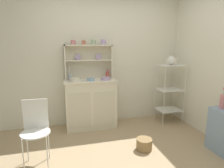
# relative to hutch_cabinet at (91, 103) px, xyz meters

# --- Properties ---
(ground_plane) EXTENTS (3.84, 3.84, 0.00)m
(ground_plane) POSITION_rel_hutch_cabinet_xyz_m (0.28, -1.37, -0.47)
(ground_plane) COLOR tan
(ground_plane) RESTS_ON ground
(wall_back) EXTENTS (3.84, 0.05, 2.50)m
(wall_back) POSITION_rel_hutch_cabinet_xyz_m (0.28, 0.26, 0.78)
(wall_back) COLOR silver
(wall_back) RESTS_ON ground
(hutch_cabinet) EXTENTS (0.95, 0.45, 0.91)m
(hutch_cabinet) POSITION_rel_hutch_cabinet_xyz_m (0.00, 0.00, 0.00)
(hutch_cabinet) COLOR silver
(hutch_cabinet) RESTS_ON ground
(hutch_shelf_unit) EXTENTS (0.88, 0.18, 0.63)m
(hutch_shelf_unit) POSITION_rel_hutch_cabinet_xyz_m (0.00, 0.16, 0.81)
(hutch_shelf_unit) COLOR beige
(hutch_shelf_unit) RESTS_ON hutch_cabinet
(bakers_rack) EXTENTS (0.45, 0.37, 1.16)m
(bakers_rack) POSITION_rel_hutch_cabinet_xyz_m (1.56, -0.15, 0.24)
(bakers_rack) COLOR silver
(bakers_rack) RESTS_ON ground
(wire_chair) EXTENTS (0.36, 0.36, 0.85)m
(wire_chair) POSITION_rel_hutch_cabinet_xyz_m (-0.84, -0.96, 0.05)
(wire_chair) COLOR white
(wire_chair) RESTS_ON ground
(floor_basket) EXTENTS (0.23, 0.23, 0.17)m
(floor_basket) POSITION_rel_hutch_cabinet_xyz_m (0.64, -1.02, -0.38)
(floor_basket) COLOR #93754C
(floor_basket) RESTS_ON ground
(cup_rose_0) EXTENTS (0.09, 0.07, 0.08)m
(cup_rose_0) POSITION_rel_hutch_cabinet_xyz_m (-0.27, 0.12, 1.12)
(cup_rose_0) COLOR #D17A84
(cup_rose_0) RESTS_ON hutch_shelf_unit
(cup_terracotta_1) EXTENTS (0.08, 0.07, 0.08)m
(cup_terracotta_1) POSITION_rel_hutch_cabinet_xyz_m (-0.08, 0.12, 1.12)
(cup_terracotta_1) COLOR #C67556
(cup_terracotta_1) RESTS_ON hutch_shelf_unit
(cup_sage_2) EXTENTS (0.09, 0.08, 0.09)m
(cup_sage_2) POSITION_rel_hutch_cabinet_xyz_m (0.09, 0.12, 1.12)
(cup_sage_2) COLOR #9EB78E
(cup_sage_2) RESTS_ON hutch_shelf_unit
(cup_lilac_3) EXTENTS (0.09, 0.08, 0.09)m
(cup_lilac_3) POSITION_rel_hutch_cabinet_xyz_m (0.28, 0.12, 1.12)
(cup_lilac_3) COLOR #B79ECC
(cup_lilac_3) RESTS_ON hutch_shelf_unit
(bowl_mixing_large) EXTENTS (0.16, 0.16, 0.06)m
(bowl_mixing_large) POSITION_rel_hutch_cabinet_xyz_m (-0.27, -0.07, 0.47)
(bowl_mixing_large) COLOR silver
(bowl_mixing_large) RESTS_ON hutch_cabinet
(bowl_floral_medium) EXTENTS (0.14, 0.14, 0.05)m
(bowl_floral_medium) POSITION_rel_hutch_cabinet_xyz_m (0.00, -0.07, 0.47)
(bowl_floral_medium) COLOR #8EB2D1
(bowl_floral_medium) RESTS_ON hutch_cabinet
(bowl_cream_small) EXTENTS (0.17, 0.17, 0.05)m
(bowl_cream_small) POSITION_rel_hutch_cabinet_xyz_m (0.27, -0.07, 0.47)
(bowl_cream_small) COLOR #B79ECC
(bowl_cream_small) RESTS_ON hutch_cabinet
(jam_bottle) EXTENTS (0.06, 0.06, 0.17)m
(jam_bottle) POSITION_rel_hutch_cabinet_xyz_m (0.35, 0.09, 0.51)
(jam_bottle) COLOR #B74C47
(jam_bottle) RESTS_ON hutch_cabinet
(utensil_jar) EXTENTS (0.08, 0.08, 0.25)m
(utensil_jar) POSITION_rel_hutch_cabinet_xyz_m (-0.35, 0.08, 0.50)
(utensil_jar) COLOR #B2B7C6
(utensil_jar) RESTS_ON hutch_cabinet
(porcelain_teapot) EXTENTS (0.26, 0.17, 0.19)m
(porcelain_teapot) POSITION_rel_hutch_cabinet_xyz_m (1.56, -0.15, 0.78)
(porcelain_teapot) COLOR white
(porcelain_teapot) RESTS_ON bakers_rack
(flower_vase) EXTENTS (0.09, 0.09, 0.32)m
(flower_vase) POSITION_rel_hutch_cabinet_xyz_m (1.72, -1.28, 0.28)
(flower_vase) COLOR #D17A84
(flower_vase) RESTS_ON side_shelf_blue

